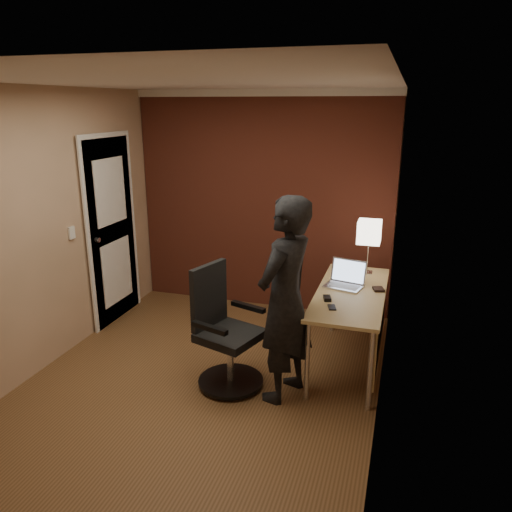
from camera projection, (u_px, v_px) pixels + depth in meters
name	position (u px, v px, depth m)	size (l,w,h in m)	color
room	(228.00, 198.00, 5.41)	(4.00, 4.00, 4.00)	brown
desk	(358.00, 305.00, 4.50)	(0.60, 1.50, 0.73)	tan
desk_lamp	(369.00, 233.00, 4.84)	(0.22, 0.22, 0.54)	silver
laptop	(346.00, 279.00, 4.61)	(0.38, 0.33, 0.23)	silver
mouse	(327.00, 298.00, 4.28)	(0.06, 0.10, 0.03)	black
phone	(332.00, 307.00, 4.12)	(0.06, 0.12, 0.01)	black
wallet	(378.00, 289.00, 4.50)	(0.09, 0.11, 0.02)	black
office_chair	(224.00, 335.00, 4.24)	(0.59, 0.65, 1.04)	black
person	(285.00, 300.00, 3.96)	(0.62, 0.41, 1.69)	black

